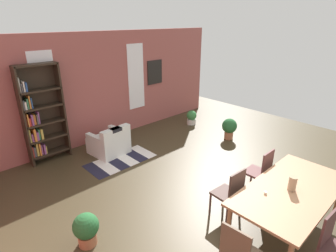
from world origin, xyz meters
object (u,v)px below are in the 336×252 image
object	(u,v)px
dining_chair_far_right	(260,171)
dining_chair_near_left	(334,246)
dining_table	(292,192)
potted_plant_window	(86,228)
vase_on_table	(292,184)
armchair_white	(110,143)
dining_chair_far_left	(230,193)
potted_plant_by_shelf	(192,117)
potted_plant_corner	(229,127)
bookshelf_tall	(41,117)

from	to	relation	value
dining_chair_far_right	dining_chair_near_left	bearing A→B (deg)	-122.22
dining_table	potted_plant_window	world-z (taller)	dining_table
vase_on_table	armchair_white	xyz separation A→B (m)	(-0.60, 4.20, -0.58)
potted_plant_window	dining_chair_far_left	bearing A→B (deg)	-29.23
dining_chair_near_left	potted_plant_by_shelf	distance (m)	5.68
dining_chair_far_left	potted_plant_by_shelf	distance (m)	4.42
vase_on_table	potted_plant_window	bearing A→B (deg)	142.38
dining_chair_far_left	potted_plant_corner	size ratio (longest dim) A/B	1.61
dining_table	armchair_white	world-z (taller)	armchair_white
armchair_white	dining_table	bearing A→B (deg)	-81.31
vase_on_table	dining_chair_near_left	world-z (taller)	vase_on_table
dining_table	dining_chair_far_right	bearing A→B (deg)	57.63
dining_chair_far_right	potted_plant_window	distance (m)	3.19
armchair_white	potted_plant_by_shelf	xyz separation A→B (m)	(2.99, -0.06, -0.05)
dining_table	vase_on_table	xyz separation A→B (m)	(-0.04, -0.00, 0.18)
dining_table	potted_plant_by_shelf	bearing A→B (deg)	60.51
vase_on_table	armchair_white	world-z (taller)	vase_on_table
dining_chair_far_right	bookshelf_tall	size ratio (longest dim) A/B	0.42
dining_chair_far_left	potted_plant_window	xyz separation A→B (m)	(-2.00, 1.12, -0.23)
dining_chair_far_left	armchair_white	bearing A→B (deg)	92.54
potted_plant_window	dining_chair_far_right	bearing A→B (deg)	-20.62
dining_table	potted_plant_by_shelf	size ratio (longest dim) A/B	4.79
dining_table	potted_plant_by_shelf	world-z (taller)	dining_table
vase_on_table	dining_table	bearing A→B (deg)	0.00
dining_table	potted_plant_corner	distance (m)	3.51
dining_table	dining_chair_far_right	world-z (taller)	dining_chair_far_right
vase_on_table	potted_plant_corner	world-z (taller)	vase_on_table
dining_chair_near_left	bookshelf_tall	world-z (taller)	bookshelf_tall
dining_chair_near_left	armchair_white	xyz separation A→B (m)	(-0.16, 4.97, -0.23)
dining_chair_near_left	dining_chair_far_left	distance (m)	1.53
armchair_white	dining_chair_near_left	bearing A→B (deg)	-88.13
dining_chair_far_right	potted_plant_corner	distance (m)	2.60
vase_on_table	potted_plant_by_shelf	size ratio (longest dim) A/B	0.51
dining_table	bookshelf_tall	world-z (taller)	bookshelf_tall
dining_chair_near_left	dining_chair_far_left	world-z (taller)	same
dining_table	dining_chair_near_left	bearing A→B (deg)	-122.07
dining_chair_near_left	dining_chair_far_right	bearing A→B (deg)	57.78
dining_chair_near_left	vase_on_table	bearing A→B (deg)	60.30
dining_chair_near_left	bookshelf_tall	size ratio (longest dim) A/B	0.42
potted_plant_by_shelf	potted_plant_window	bearing A→B (deg)	-154.96
dining_chair_near_left	potted_plant_window	world-z (taller)	dining_chair_near_left
potted_plant_corner	dining_table	bearing A→B (deg)	-130.33
dining_chair_near_left	dining_chair_far_right	size ratio (longest dim) A/B	1.00
dining_chair_near_left	potted_plant_by_shelf	bearing A→B (deg)	60.10
vase_on_table	bookshelf_tall	xyz separation A→B (m)	(-1.88, 4.93, 0.24)
dining_table	potted_plant_window	xyz separation A→B (m)	(-2.49, 1.89, -0.39)
vase_on_table	bookshelf_tall	size ratio (longest dim) A/B	0.10
armchair_white	dining_chair_far_left	bearing A→B (deg)	-87.46
dining_table	dining_chair_far_right	size ratio (longest dim) A/B	2.27
dining_table	dining_chair_far_left	size ratio (longest dim) A/B	2.27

